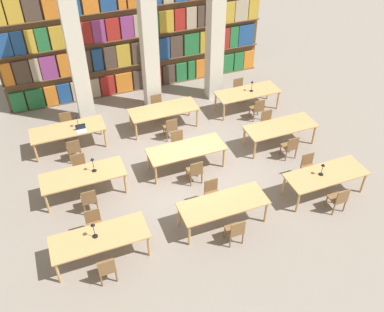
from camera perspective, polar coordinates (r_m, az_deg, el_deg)
The scene contains 38 objects.
ground_plane at distance 13.56m, azimuth -0.38°, elevation -1.65°, with size 40.00×40.00×0.00m, color gray.
bookshelf_bank at distance 16.65m, azimuth -7.41°, elevation 17.05°, with size 10.20×0.35×5.50m.
pillar_left at distance 14.70m, azimuth -15.43°, elevation 14.25°, with size 0.54×0.54×6.00m.
pillar_center at distance 15.10m, azimuth -5.85°, elevation 16.09°, with size 0.54×0.54×6.00m.
pillar_right at distance 15.88m, azimuth 3.16°, elevation 17.41°, with size 0.54×0.54×6.00m.
reading_table_0 at distance 10.87m, azimuth -12.21°, elevation -10.74°, with size 2.39×0.92×0.77m.
chair_0 at distance 10.57m, azimuth -11.31°, elevation -14.47°, with size 0.42×0.40×0.87m.
chair_1 at distance 11.54m, azimuth -12.90°, elevation -8.83°, with size 0.42×0.40×0.87m.
desk_lamp_0 at distance 10.61m, azimuth -13.03°, elevation -9.31°, with size 0.14×0.14×0.47m.
reading_table_1 at distance 11.44m, azimuth 4.19°, elevation -6.52°, with size 2.39×0.92×0.77m.
chair_2 at distance 11.16m, azimuth 5.80°, elevation -9.85°, with size 0.42×0.40×0.87m.
chair_3 at distance 12.08m, azimuth 2.73°, elevation -4.93°, with size 0.42×0.40×0.87m.
reading_table_2 at distance 12.84m, azimuth 17.42°, elevation -2.51°, with size 2.39×0.92×0.77m.
chair_4 at distance 12.57m, azimuth 18.96°, elevation -5.41°, with size 0.42×0.40×0.87m.
chair_5 at distance 13.39m, azimuth 15.28°, elevation -1.34°, with size 0.42×0.40×0.87m.
desk_lamp_1 at distance 12.55m, azimuth 17.02°, elevation -1.47°, with size 0.14×0.14×0.40m.
reading_table_3 at distance 12.62m, azimuth -14.32°, elevation -2.65°, with size 2.39×0.92×0.77m.
chair_6 at distance 12.22m, azimuth -13.57°, elevation -5.63°, with size 0.42×0.40×0.87m.
chair_7 at distance 13.34m, azimuth -14.73°, elevation -1.40°, with size 0.42×0.40×0.87m.
desk_lamp_2 at distance 12.41m, azimuth -13.10°, elevation -0.82°, with size 0.14×0.14×0.48m.
reading_table_4 at distance 13.14m, azimuth -0.78°, elevation 0.74°, with size 2.39×0.92×0.77m.
chair_8 at distance 12.76m, azimuth 0.42°, elevation -1.99°, with size 0.42×0.40×0.87m.
chair_9 at distance 13.84m, azimuth -1.85°, elevation 1.77°, with size 0.42×0.40×0.87m.
reading_table_5 at distance 14.41m, azimuth 11.70°, elevation 3.70°, with size 2.39×0.92×0.77m.
chair_10 at distance 14.04m, azimuth 12.97°, elevation 1.26°, with size 0.42×0.40×0.87m.
chair_11 at distance 15.03m, azimuth 10.04°, elevation 4.51°, with size 0.42×0.40×0.87m.
reading_table_6 at distance 14.55m, azimuth -16.23°, elevation 3.24°, with size 2.39×0.92×0.77m.
chair_12 at distance 14.08m, azimuth -15.46°, elevation 0.89°, with size 0.42×0.40×0.87m.
chair_13 at distance 15.30m, azimuth -16.34°, elevation 4.09°, with size 0.42×0.40×0.87m.
desk_lamp_3 at distance 14.34m, azimuth -15.07°, elevation 4.69°, with size 0.14×0.14×0.44m.
laptop at distance 14.29m, azimuth -14.56°, elevation 3.41°, with size 0.32×0.22×0.21m.
reading_table_7 at distance 14.99m, azimuth -3.82°, elevation 6.03°, with size 2.39×0.92×0.77m.
chair_14 at distance 14.53m, azimuth -2.85°, elevation 3.80°, with size 0.42×0.40×0.87m.
chair_15 at distance 15.72m, azimuth -4.63°, elevation 6.70°, with size 0.42×0.40×0.87m.
reading_table_8 at distance 16.10m, azimuth 7.41°, elevation 8.29°, with size 2.39×0.92×0.77m.
chair_16 at distance 15.69m, azimuth 8.71°, elevation 6.28°, with size 0.42×0.40×0.87m.
chair_17 at distance 16.79m, azimuth 6.31°, elevation 8.87°, with size 0.42×0.40×0.87m.
desk_lamp_4 at distance 15.97m, azimuth 8.01°, elevation 9.45°, with size 0.14×0.14×0.42m.
Camera 1 is at (-3.64, -9.61, 8.84)m, focal length 40.00 mm.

